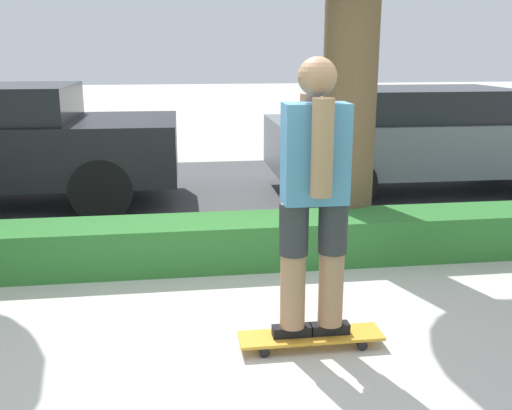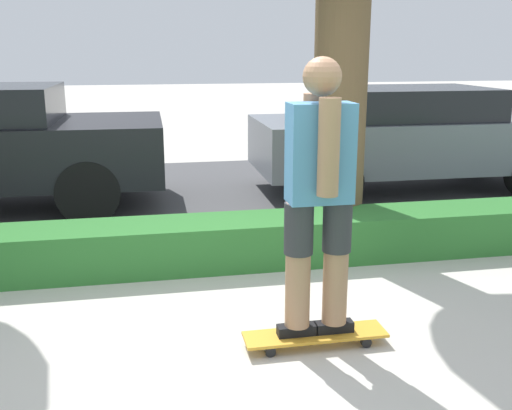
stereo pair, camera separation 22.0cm
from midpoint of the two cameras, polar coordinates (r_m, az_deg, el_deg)
ground_plane at (r=4.07m, az=0.20°, el=-13.41°), size 60.00×60.00×0.00m
street_asphalt at (r=8.01m, az=-4.12°, el=0.83°), size 13.12×5.00×0.01m
hedge_row at (r=5.46m, az=-2.22°, el=-3.57°), size 13.12×0.60×0.42m
skateboard at (r=4.08m, az=6.81°, el=-12.35°), size 0.95×0.24×0.09m
skater_person at (r=3.74m, az=7.26°, el=1.03°), size 0.51×0.46×1.79m
parked_car_middle at (r=8.52m, az=16.69°, el=6.24°), size 4.30×1.78×1.41m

